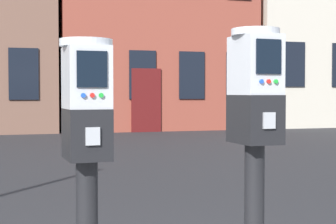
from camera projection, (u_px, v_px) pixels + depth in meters
The scene contains 2 objects.
parking_meter_near_kerb at pixel (87, 144), 2.18m from camera, with size 0.23×0.26×1.38m.
parking_meter_twin_adjacent at pixel (255, 129), 2.39m from camera, with size 0.23×0.26×1.45m.
Camera 1 is at (-0.68, -2.44, 1.30)m, focal length 56.90 mm.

